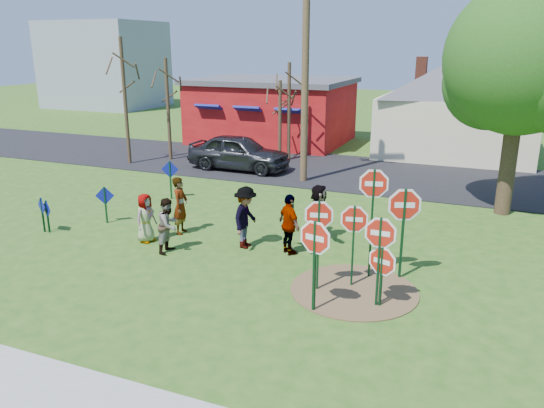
% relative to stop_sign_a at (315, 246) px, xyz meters
% --- Properties ---
extents(ground, '(120.00, 120.00, 0.00)m').
position_rel_stop_sign_a_xyz_m(ground, '(-3.88, 2.37, -1.61)').
color(ground, '#285618').
rests_on(ground, ground).
extents(sidewalk, '(22.00, 1.80, 0.08)m').
position_rel_stop_sign_a_xyz_m(sidewalk, '(-3.88, -4.83, -1.57)').
color(sidewalk, '#9E9E99').
rests_on(sidewalk, ground).
extents(road, '(120.00, 7.50, 0.04)m').
position_rel_stop_sign_a_xyz_m(road, '(-3.88, 13.87, -1.59)').
color(road, black).
rests_on(road, ground).
extents(dirt_patch, '(3.20, 3.20, 0.03)m').
position_rel_stop_sign_a_xyz_m(dirt_patch, '(0.62, 1.37, -1.59)').
color(dirt_patch, brown).
rests_on(dirt_patch, ground).
extents(red_building, '(9.40, 7.69, 3.90)m').
position_rel_stop_sign_a_xyz_m(red_building, '(-9.38, 20.37, 0.36)').
color(red_building, maroon).
rests_on(red_building, ground).
extents(cream_house, '(9.40, 9.40, 6.50)m').
position_rel_stop_sign_a_xyz_m(cream_house, '(1.62, 20.37, 1.32)').
color(cream_house, beige).
rests_on(cream_house, ground).
extents(distant_building, '(10.00, 8.00, 8.00)m').
position_rel_stop_sign_a_xyz_m(distant_building, '(-31.88, 32.37, 2.39)').
color(distant_building, '#8C939E').
rests_on(distant_building, ground).
extents(stop_sign_a, '(1.04, 0.26, 2.34)m').
position_rel_stop_sign_a_xyz_m(stop_sign_a, '(0.00, 0.00, 0.00)').
color(stop_sign_a, '#0E361B').
rests_on(stop_sign_a, ground).
extents(stop_sign_b, '(0.99, 0.26, 3.07)m').
position_rel_stop_sign_a_xyz_m(stop_sign_b, '(0.78, 2.35, 0.64)').
color(stop_sign_b, '#0E361B').
rests_on(stop_sign_b, ground).
extents(stop_sign_c, '(0.93, 0.19, 2.27)m').
position_rel_stop_sign_a_xyz_m(stop_sign_c, '(0.48, 1.63, -0.03)').
color(stop_sign_c, '#0E361B').
rests_on(stop_sign_c, ground).
extents(stop_sign_d, '(1.10, 0.41, 2.60)m').
position_rel_stop_sign_a_xyz_m(stop_sign_d, '(1.54, 2.59, 0.23)').
color(stop_sign_d, '#0E361B').
rests_on(stop_sign_d, ground).
extents(stop_sign_e, '(0.91, 0.30, 1.62)m').
position_rel_stop_sign_a_xyz_m(stop_sign_e, '(1.38, 0.79, -0.55)').
color(stop_sign_e, '#0E361B').
rests_on(stop_sign_e, ground).
extents(stop_sign_f, '(1.00, 0.07, 2.33)m').
position_rel_stop_sign_a_xyz_m(stop_sign_f, '(1.30, 0.79, 0.05)').
color(stop_sign_f, '#0E361B').
rests_on(stop_sign_f, ground).
extents(stop_sign_g, '(0.94, 0.25, 2.46)m').
position_rel_stop_sign_a_xyz_m(stop_sign_g, '(-0.26, 1.08, 0.12)').
color(stop_sign_g, '#0E361B').
rests_on(stop_sign_g, ground).
extents(blue_diamond_a, '(0.55, 0.25, 1.10)m').
position_rel_stop_sign_a_xyz_m(blue_diamond_a, '(-9.69, 1.79, -0.93)').
color(blue_diamond_a, '#0E361B').
rests_on(blue_diamond_a, ground).
extents(blue_diamond_b, '(0.53, 0.24, 1.18)m').
position_rel_stop_sign_a_xyz_m(blue_diamond_b, '(-9.87, 1.76, -0.87)').
color(blue_diamond_b, '#0E361B').
rests_on(blue_diamond_b, ground).
extents(blue_diamond_c, '(0.60, 0.28, 1.30)m').
position_rel_stop_sign_a_xyz_m(blue_diamond_c, '(-8.58, 3.31, -0.80)').
color(blue_diamond_c, '#0E361B').
rests_on(blue_diamond_c, ground).
extents(blue_diamond_d, '(0.67, 0.22, 1.55)m').
position_rel_stop_sign_a_xyz_m(blue_diamond_d, '(-8.15, 6.71, -0.64)').
color(blue_diamond_d, '#0E361B').
rests_on(blue_diamond_d, ground).
extents(person_a, '(0.61, 0.83, 1.55)m').
position_rel_stop_sign_a_xyz_m(person_a, '(-6.23, 2.31, -0.83)').
color(person_a, '#4A5695').
rests_on(person_a, ground).
extents(person_b, '(0.56, 0.75, 1.88)m').
position_rel_stop_sign_a_xyz_m(person_b, '(-5.64, 3.40, -0.67)').
color(person_b, '#257760').
rests_on(person_b, ground).
extents(person_c, '(0.65, 0.82, 1.65)m').
position_rel_stop_sign_a_xyz_m(person_c, '(-5.11, 1.87, -0.78)').
color(person_c, brown).
rests_on(person_c, ground).
extents(person_d, '(0.74, 1.25, 1.90)m').
position_rel_stop_sign_a_xyz_m(person_d, '(-3.15, 3.06, -0.66)').
color(person_d, '#333338').
rests_on(person_d, ground).
extents(person_e, '(1.10, 1.03, 1.82)m').
position_rel_stop_sign_a_xyz_m(person_e, '(-1.75, 3.05, -0.70)').
color(person_e, '#51325F').
rests_on(person_e, ground).
extents(person_f, '(1.31, 1.71, 1.80)m').
position_rel_stop_sign_a_xyz_m(person_f, '(-1.31, 4.49, -0.71)').
color(person_f, '#1D5129').
rests_on(person_f, ground).
extents(suv, '(5.05, 2.13, 1.70)m').
position_rel_stop_sign_a_xyz_m(suv, '(-7.83, 12.27, -0.71)').
color(suv, '#2D2D31').
rests_on(suv, road).
extents(utility_pole, '(2.44, 0.31, 9.99)m').
position_rel_stop_sign_a_xyz_m(utility_pole, '(-4.18, 11.37, 3.65)').
color(utility_pole, '#4C3823').
rests_on(utility_pole, ground).
extents(leafy_tree, '(5.68, 5.18, 8.08)m').
position_rel_stop_sign_a_xyz_m(leafy_tree, '(4.21, 9.67, 3.59)').
color(leafy_tree, '#382819').
rests_on(leafy_tree, ground).
extents(bare_tree_west, '(1.80, 1.80, 5.26)m').
position_rel_stop_sign_a_xyz_m(bare_tree_west, '(-12.25, 13.05, 1.80)').
color(bare_tree_west, '#382819').
rests_on(bare_tree_west, ground).
extents(bare_tree_east, '(1.80, 1.80, 4.18)m').
position_rel_stop_sign_a_xyz_m(bare_tree_east, '(-6.72, 14.89, 1.10)').
color(bare_tree_east, '#382819').
rests_on(bare_tree_east, ground).
extents(bare_tree_mid, '(1.80, 1.80, 6.29)m').
position_rel_stop_sign_a_xyz_m(bare_tree_mid, '(-13.68, 11.42, 2.46)').
color(bare_tree_mid, '#382819').
rests_on(bare_tree_mid, ground).
extents(bare_tree_extra, '(1.80, 1.80, 5.06)m').
position_rel_stop_sign_a_xyz_m(bare_tree_extra, '(-6.41, 15.37, 1.67)').
color(bare_tree_extra, '#382819').
rests_on(bare_tree_extra, ground).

